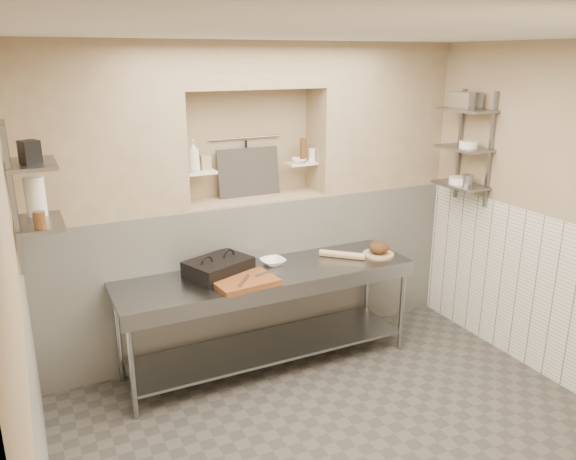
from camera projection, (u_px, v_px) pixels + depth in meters
floor at (348, 443)px, 4.12m from camera, size 4.00×3.90×0.10m
ceiling at (364, 24)px, 3.26m from camera, size 4.00×3.90×0.10m
wall_left at (11, 319)px, 2.84m from camera, size 0.10×3.90×2.80m
wall_right at (570, 220)px, 4.54m from camera, size 0.10×3.90×2.80m
wall_back at (243, 194)px, 5.41m from camera, size 4.00×0.10×2.80m
backwall_lower at (255, 270)px, 5.40m from camera, size 4.00×0.40×1.40m
alcove_sill at (253, 199)px, 5.19m from camera, size 1.30×0.40×0.02m
backwall_pillar_left at (97, 132)px, 4.43m from camera, size 1.35×0.40×1.40m
backwall_pillar_right at (376, 117)px, 5.54m from camera, size 1.35×0.40×1.40m
backwall_header at (251, 65)px, 4.84m from camera, size 1.30×0.40×0.40m
wainscot_left at (42, 433)px, 3.07m from camera, size 0.02×3.90×1.40m
wainscot_right at (552, 301)px, 4.73m from camera, size 0.02×3.90×1.40m
alcove_shelf_left at (200, 172)px, 4.90m from camera, size 0.28×0.16×0.02m
alcove_shelf_right at (301, 163)px, 5.31m from camera, size 0.28×0.16×0.02m
utensil_rail at (245, 138)px, 5.18m from camera, size 0.70×0.02×0.02m
hanging_steel at (246, 156)px, 5.21m from camera, size 0.02×0.02×0.30m
splash_panel at (249, 172)px, 5.21m from camera, size 0.60×0.08×0.45m
shelf_rail_left_a at (12, 190)px, 3.82m from camera, size 0.03×0.03×0.95m
shelf_rail_left_b at (13, 203)px, 3.48m from camera, size 0.03×0.03×0.95m
wall_shelf_left_lower at (39, 223)px, 3.77m from camera, size 0.30×0.50×0.02m
wall_shelf_left_upper at (31, 164)px, 3.65m from camera, size 0.30×0.50×0.03m
shelf_rail_right_a at (460, 144)px, 5.45m from camera, size 0.03×0.03×1.05m
shelf_rail_right_b at (490, 150)px, 5.11m from camera, size 0.03×0.03×1.05m
wall_shelf_right_lower at (460, 185)px, 5.33m from camera, size 0.30×0.50×0.02m
wall_shelf_right_mid at (464, 148)px, 5.23m from camera, size 0.30×0.50×0.02m
wall_shelf_right_upper at (467, 110)px, 5.12m from camera, size 0.30×0.50×0.03m
prep_table at (268, 300)px, 4.89m from camera, size 2.60×0.70×0.90m
panini_press at (219, 267)px, 4.73m from camera, size 0.61×0.54×0.14m
cutting_board at (245, 282)px, 4.55m from camera, size 0.54×0.41×0.05m
knife_blade at (269, 272)px, 4.69m from camera, size 0.28×0.12×0.01m
tongs at (244, 281)px, 4.48m from camera, size 0.17×0.20×0.02m
mixing_bowl at (273, 262)px, 4.98m from camera, size 0.23×0.23×0.05m
rolling_pin at (342, 255)px, 5.14m from camera, size 0.35×0.33×0.06m
bread_board at (378, 254)px, 5.22m from camera, size 0.29×0.29×0.02m
bread_loaf at (379, 248)px, 5.21m from camera, size 0.19×0.19×0.11m
bottle_soap at (194, 156)px, 4.81m from camera, size 0.12×0.12×0.28m
jar_alcove at (205, 162)px, 4.94m from camera, size 0.09×0.09×0.13m
bowl_alcove at (299, 160)px, 5.26m from camera, size 0.17×0.17×0.05m
condiment_a at (304, 151)px, 5.31m from camera, size 0.05×0.05×0.19m
condiment_b at (303, 150)px, 5.26m from camera, size 0.06×0.06×0.23m
condiment_c at (312, 155)px, 5.34m from camera, size 0.07×0.07×0.12m
jug_left at (35, 196)px, 3.86m from camera, size 0.14×0.14×0.27m
jar_left at (40, 220)px, 3.58m from camera, size 0.08×0.08×0.11m
box_left_upper at (30, 152)px, 3.56m from camera, size 0.14×0.14×0.15m
bowl_right at (460, 180)px, 5.32m from camera, size 0.21×0.21×0.06m
canister_right at (468, 180)px, 5.23m from camera, size 0.10×0.10×0.10m
bowl_right_mid at (469, 144)px, 5.16m from camera, size 0.17×0.17×0.06m
basket_right at (466, 100)px, 5.12m from camera, size 0.21×0.25×0.15m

